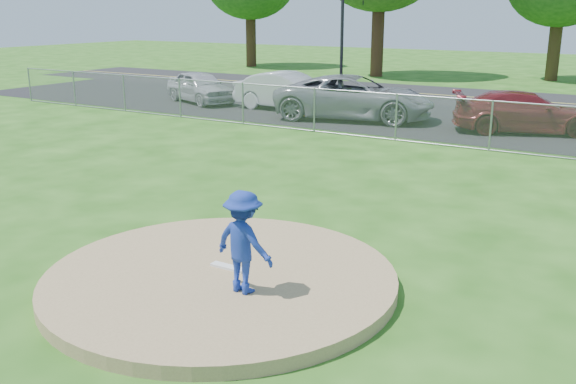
% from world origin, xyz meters
% --- Properties ---
extents(ground, '(120.00, 120.00, 0.00)m').
position_xyz_m(ground, '(0.00, 10.00, 0.00)').
color(ground, '#1E5011').
rests_on(ground, ground).
extents(pitchers_mound, '(5.40, 5.40, 0.20)m').
position_xyz_m(pitchers_mound, '(0.00, 0.00, 0.10)').
color(pitchers_mound, '#967A52').
rests_on(pitchers_mound, ground).
extents(pitching_rubber, '(0.60, 0.15, 0.04)m').
position_xyz_m(pitching_rubber, '(0.00, 0.20, 0.22)').
color(pitching_rubber, white).
rests_on(pitching_rubber, pitchers_mound).
extents(chain_link_fence, '(40.00, 0.06, 1.50)m').
position_xyz_m(chain_link_fence, '(0.00, 12.00, 0.75)').
color(chain_link_fence, gray).
rests_on(chain_link_fence, ground).
extents(parking_lot, '(50.00, 8.00, 0.01)m').
position_xyz_m(parking_lot, '(0.00, 16.50, 0.01)').
color(parking_lot, black).
rests_on(parking_lot, ground).
extents(street, '(60.00, 7.00, 0.01)m').
position_xyz_m(street, '(0.00, 24.00, 0.00)').
color(street, black).
rests_on(street, ground).
extents(traffic_signal_left, '(1.28, 0.20, 5.60)m').
position_xyz_m(traffic_signal_left, '(-8.76, 22.00, 3.36)').
color(traffic_signal_left, black).
rests_on(traffic_signal_left, ground).
extents(pitcher, '(1.02, 0.65, 1.49)m').
position_xyz_m(pitcher, '(0.70, -0.35, 0.94)').
color(pitcher, navy).
rests_on(pitcher, pitchers_mound).
extents(traffic_cone, '(0.33, 0.33, 0.64)m').
position_xyz_m(traffic_cone, '(-7.07, 14.85, 0.33)').
color(traffic_cone, orange).
rests_on(traffic_cone, parking_lot).
extents(parked_car_silver, '(4.48, 3.14, 1.42)m').
position_xyz_m(parked_car_silver, '(-12.95, 15.69, 0.72)').
color(parked_car_silver, '#B3B3B8').
rests_on(parked_car_silver, parking_lot).
extents(parked_car_white, '(4.76, 1.73, 1.56)m').
position_xyz_m(parked_car_white, '(-8.36, 15.88, 0.79)').
color(parked_car_white, silver).
rests_on(parked_car_white, parking_lot).
extents(parked_car_gray, '(6.51, 4.09, 1.68)m').
position_xyz_m(parked_car_gray, '(-4.96, 15.10, 0.85)').
color(parked_car_gray, gray).
rests_on(parked_car_gray, parking_lot).
extents(parked_car_darkred, '(5.20, 3.65, 1.40)m').
position_xyz_m(parked_car_darkred, '(1.24, 15.62, 0.71)').
color(parked_car_darkred, maroon).
rests_on(parked_car_darkred, parking_lot).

